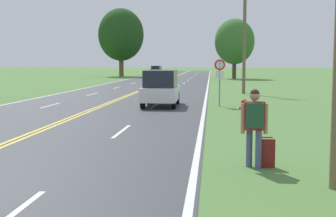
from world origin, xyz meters
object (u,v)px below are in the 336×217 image
(traffic_sign, at_px, (220,71))
(tree_right_cluster, at_px, (235,42))
(car_white_suv_approaching, at_px, (161,87))
(hitchhiker_person, at_px, (254,120))
(car_dark_grey_suv_mid_near, at_px, (156,70))
(suitcase, at_px, (267,153))
(tree_behind_sign, at_px, (121,35))
(fire_hydrant, at_px, (244,107))

(traffic_sign, xyz_separation_m, tree_right_cluster, (2.78, 42.57, 3.37))
(tree_right_cluster, distance_m, car_white_suv_approaching, 43.38)
(hitchhiker_person, height_order, car_white_suv_approaching, car_white_suv_approaching)
(hitchhiker_person, height_order, car_dark_grey_suv_mid_near, hitchhiker_person)
(suitcase, relative_size, car_dark_grey_suv_mid_near, 0.15)
(suitcase, xyz_separation_m, car_dark_grey_suv_mid_near, (-11.86, 79.33, 0.57))
(traffic_sign, height_order, tree_behind_sign, tree_behind_sign)
(fire_hydrant, distance_m, car_white_suv_approaching, 5.87)
(tree_behind_sign, bearing_deg, suitcase, -76.28)
(fire_hydrant, distance_m, tree_behind_sign, 58.68)
(hitchhiker_person, distance_m, car_white_suv_approaching, 14.84)
(hitchhiker_person, xyz_separation_m, car_white_suv_approaching, (-3.64, 14.39, -0.07))
(fire_hydrant, bearing_deg, suitcase, -91.06)
(tree_behind_sign, distance_m, tree_right_cluster, 20.34)
(traffic_sign, distance_m, tree_behind_sign, 54.13)
(fire_hydrant, height_order, traffic_sign, traffic_sign)
(traffic_sign, bearing_deg, fire_hydrant, -76.91)
(suitcase, relative_size, tree_right_cluster, 0.08)
(tree_right_cluster, relative_size, car_white_suv_approaching, 2.04)
(traffic_sign, xyz_separation_m, car_white_suv_approaching, (-3.12, -0.19, -0.89))
(suitcase, height_order, tree_behind_sign, tree_behind_sign)
(suitcase, distance_m, traffic_sign, 14.60)
(hitchhiker_person, distance_m, traffic_sign, 14.61)
(fire_hydrant, bearing_deg, car_white_suv_approaching, 135.01)
(fire_hydrant, relative_size, car_dark_grey_suv_mid_near, 0.16)
(tree_right_cluster, bearing_deg, suitcase, -91.97)
(suitcase, xyz_separation_m, traffic_sign, (-0.82, 14.49, 1.57))
(suitcase, xyz_separation_m, fire_hydrant, (0.19, 10.18, 0.05))
(hitchhiker_person, bearing_deg, tree_right_cluster, -1.21)
(fire_hydrant, xyz_separation_m, car_white_suv_approaching, (-4.12, 4.12, 0.63))
(suitcase, bearing_deg, tree_behind_sign, 14.78)
(tree_behind_sign, relative_size, tree_right_cluster, 1.31)
(car_dark_grey_suv_mid_near, bearing_deg, traffic_sign, -169.23)
(tree_behind_sign, distance_m, car_white_suv_approaching, 53.60)
(car_dark_grey_suv_mid_near, bearing_deg, car_white_suv_approaching, -171.95)
(traffic_sign, bearing_deg, tree_right_cluster, 86.26)
(suitcase, height_order, tree_right_cluster, tree_right_cluster)
(tree_right_cluster, height_order, car_white_suv_approaching, tree_right_cluster)
(hitchhiker_person, xyz_separation_m, fire_hydrant, (0.48, 10.26, -0.70))
(suitcase, bearing_deg, hitchhiker_person, 107.88)
(car_dark_grey_suv_mid_near, bearing_deg, fire_hydrant, -169.01)
(suitcase, xyz_separation_m, tree_right_cluster, (1.96, 57.07, 4.95))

